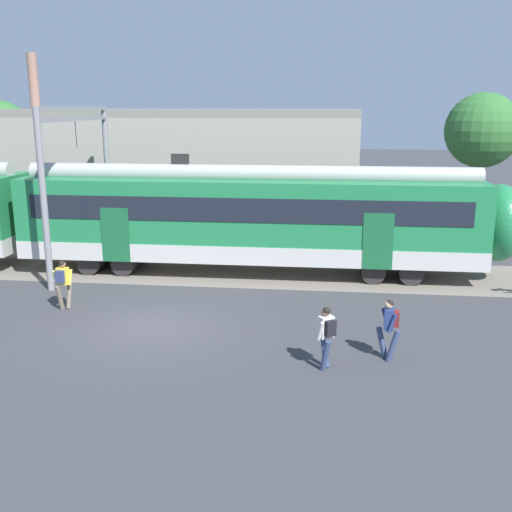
{
  "coord_description": "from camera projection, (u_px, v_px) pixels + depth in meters",
  "views": [
    {
      "loc": [
        5.09,
        -16.6,
        6.52
      ],
      "look_at": [
        2.82,
        2.95,
        1.6
      ],
      "focal_mm": 42.0,
      "sensor_mm": 36.0,
      "label": 1
    }
  ],
  "objects": [
    {
      "name": "background_building",
      "position": [
        155.0,
        172.0,
        31.36
      ],
      "size": [
        20.88,
        5.0,
        9.2
      ],
      "color": "gray",
      "rests_on": "ground"
    },
    {
      "name": "pedestrian_navy",
      "position": [
        389.0,
        324.0,
        15.64
      ],
      "size": [
        0.63,
        0.56,
        1.67
      ],
      "color": "navy",
      "rests_on": "ground"
    },
    {
      "name": "street_tree_left",
      "position": [
        1.0,
        132.0,
        38.1
      ],
      "size": [
        3.84,
        3.84,
        6.92
      ],
      "color": "brown",
      "rests_on": "ground"
    },
    {
      "name": "pedestrian_white",
      "position": [
        326.0,
        333.0,
        15.07
      ],
      "size": [
        0.51,
        0.71,
        1.67
      ],
      "color": "navy",
      "rests_on": "ground"
    },
    {
      "name": "street_tree_right",
      "position": [
        483.0,
        131.0,
        33.54
      ],
      "size": [
        4.18,
        4.18,
        7.32
      ],
      "color": "brown",
      "rests_on": "ground"
    },
    {
      "name": "catenary_gantry",
      "position": [
        78.0,
        163.0,
        23.94
      ],
      "size": [
        0.24,
        6.64,
        6.53
      ],
      "color": "gray",
      "rests_on": "ground"
    },
    {
      "name": "pedestrian_yellow",
      "position": [
        63.0,
        280.0,
        19.59
      ],
      "size": [
        0.57,
        0.63,
        1.67
      ],
      "color": "#6B6051",
      "rests_on": "ground"
    },
    {
      "name": "ground_plane",
      "position": [
        153.0,
        328.0,
        18.15
      ],
      "size": [
        160.0,
        160.0,
        0.0
      ],
      "primitive_type": "plane",
      "color": "#38383D"
    }
  ]
}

